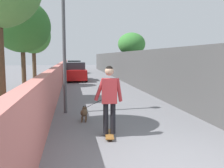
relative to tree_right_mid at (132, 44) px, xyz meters
name	(u,v)px	position (x,y,z in m)	size (l,w,h in m)	color
ground_plane	(95,84)	(-5.00, 4.00, -3.19)	(80.00, 80.00, 0.00)	slate
wall_left	(59,76)	(-7.00, 6.52, -2.44)	(48.00, 0.30, 1.51)	#CC726B
fence_right	(136,69)	(-7.00, 1.48, -2.00)	(48.00, 0.30, 2.39)	#4C4C4C
tree_right_mid	(132,44)	(0.00, 0.00, 0.00)	(2.61, 2.61, 4.28)	#473523
tree_left_far	(33,36)	(-6.00, 8.15, 0.15)	(2.25, 2.25, 4.54)	#473523
tree_left_distant	(22,26)	(-11.50, 7.82, 0.13)	(2.46, 2.46, 4.48)	#473523
lamp_post	(64,26)	(-14.00, 5.97, -0.10)	(0.36, 0.36, 4.55)	#4C4C51
skateboard	(109,134)	(-16.88, 4.82, -3.13)	(0.82, 0.30, 0.08)	brown
person_skateboarder	(109,95)	(-16.88, 4.82, -2.11)	(0.27, 0.72, 1.72)	black
dog	(84,112)	(-15.23, 5.36, -2.92)	(1.97, 0.69, 1.06)	brown
car_near	(76,72)	(-2.15, 5.37, -2.48)	(4.16, 1.80, 1.54)	#B71414
car_far	(74,67)	(6.89, 5.37, -2.48)	(3.96, 1.80, 1.54)	#336B38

